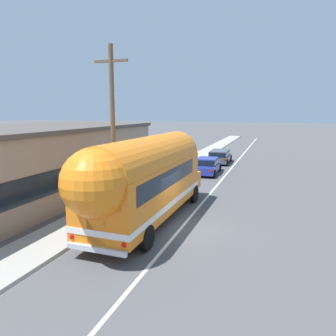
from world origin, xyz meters
The scene contains 8 objects.
ground_plane centered at (0.00, 0.00, 0.00)m, with size 300.00×300.00×0.00m, color #4C4C4F.
lane_markings centered at (-1.58, 12.00, 0.00)m, with size 3.55×80.00×0.01m.
sidewalk_slab centered at (-4.61, 10.00, 0.07)m, with size 2.36×90.00×0.15m, color #9E9B93.
roadside_building centered at (-10.59, 2.35, 2.18)m, with size 8.44×19.03×4.34m.
utility_pole centered at (-3.97, 1.05, 4.42)m, with size 1.80×0.24×8.50m.
painted_bus centered at (-1.72, -0.13, 2.30)m, with size 2.70×11.45×4.12m.
car_lead centered at (-1.64, 13.00, 0.73)m, with size 2.01×4.49×1.37m.
car_second centered at (-1.57, 18.88, 0.79)m, with size 2.06×4.55×1.37m.
Camera 1 is at (3.93, -13.04, 5.26)m, focal length 33.38 mm.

